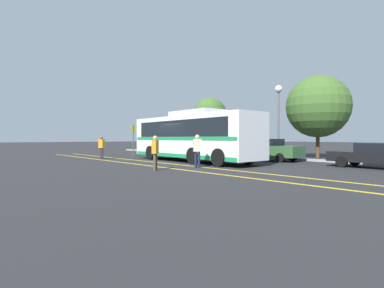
# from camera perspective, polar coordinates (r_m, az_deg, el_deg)

# --- Properties ---
(ground_plane) EXTENTS (220.00, 220.00, 0.00)m
(ground_plane) POSITION_cam_1_polar(r_m,az_deg,el_deg) (20.26, -2.24, -3.28)
(ground_plane) COLOR #262628
(lane_strip_0) EXTENTS (30.54, 0.20, 0.01)m
(lane_strip_0) POSITION_cam_1_polar(r_m,az_deg,el_deg) (18.55, -5.07, -3.68)
(lane_strip_0) COLOR gold
(lane_strip_0) RESTS_ON ground_plane
(lane_strip_1) EXTENTS (30.54, 0.20, 0.01)m
(lane_strip_1) POSITION_cam_1_polar(r_m,az_deg,el_deg) (17.61, -9.38, -3.95)
(lane_strip_1) COLOR gold
(lane_strip_1) RESTS_ON ground_plane
(curb_strip) EXTENTS (38.54, 0.36, 0.15)m
(curb_strip) POSITION_cam_1_polar(r_m,az_deg,el_deg) (24.48, 10.80, -2.36)
(curb_strip) COLOR #99999E
(curb_strip) RESTS_ON ground_plane
(transit_bus) EXTENTS (10.96, 3.08, 3.33)m
(transit_bus) POSITION_cam_1_polar(r_m,az_deg,el_deg) (19.87, 0.02, 1.58)
(transit_bus) COLOR white
(transit_bus) RESTS_ON ground_plane
(parked_car_0) EXTENTS (4.64, 2.08, 1.54)m
(parked_car_0) POSITION_cam_1_polar(r_m,az_deg,el_deg) (29.99, -5.78, -0.38)
(parked_car_0) COLOR navy
(parked_car_0) RESTS_ON ground_plane
(parked_car_1) EXTENTS (4.93, 2.08, 1.41)m
(parked_car_1) POSITION_cam_1_polar(r_m,az_deg,el_deg) (25.79, 1.55, -0.72)
(parked_car_1) COLOR #335B33
(parked_car_1) RESTS_ON ground_plane
(parked_car_2) EXTENTS (4.70, 2.11, 1.51)m
(parked_car_2) POSITION_cam_1_polar(r_m,az_deg,el_deg) (21.43, 14.16, -1.02)
(parked_car_2) COLOR #335B33
(parked_car_2) RESTS_ON ground_plane
(parked_car_3) EXTENTS (4.54, 1.98, 1.31)m
(parked_car_3) POSITION_cam_1_polar(r_m,az_deg,el_deg) (18.06, 31.75, -1.85)
(parked_car_3) COLOR black
(parked_car_3) RESTS_ON ground_plane
(pedestrian_0) EXTENTS (0.47, 0.35, 1.70)m
(pedestrian_0) POSITION_cam_1_polar(r_m,az_deg,el_deg) (23.14, -16.86, -0.38)
(pedestrian_0) COLOR #2D2D33
(pedestrian_0) RESTS_ON ground_plane
(pedestrian_1) EXTENTS (0.42, 0.47, 1.68)m
(pedestrian_1) POSITION_cam_1_polar(r_m,az_deg,el_deg) (14.46, -7.02, -1.28)
(pedestrian_1) COLOR brown
(pedestrian_1) RESTS_ON ground_plane
(pedestrian_2) EXTENTS (0.42, 0.47, 1.74)m
(pedestrian_2) POSITION_cam_1_polar(r_m,az_deg,el_deg) (15.81, 1.02, -0.91)
(pedestrian_2) COLOR #191E38
(pedestrian_2) RESTS_ON ground_plane
(bus_stop_sign) EXTENTS (0.07, 0.40, 2.65)m
(bus_stop_sign) POSITION_cam_1_polar(r_m,az_deg,el_deg) (24.89, -11.13, 1.35)
(bus_stop_sign) COLOR #59595E
(bus_stop_sign) RESTS_ON ground_plane
(street_lamp) EXTENTS (0.56, 0.56, 5.58)m
(street_lamp) POSITION_cam_1_polar(r_m,az_deg,el_deg) (23.95, 16.16, 7.67)
(street_lamp) COLOR #59595E
(street_lamp) RESTS_ON ground_plane
(tree_0) EXTENTS (3.36, 3.36, 5.54)m
(tree_0) POSITION_cam_1_polar(r_m,az_deg,el_deg) (29.61, 3.39, 5.56)
(tree_0) COLOR #513823
(tree_0) RESTS_ON ground_plane
(tree_1) EXTENTS (4.81, 4.81, 6.42)m
(tree_1) POSITION_cam_1_polar(r_m,az_deg,el_deg) (25.33, 22.88, 6.59)
(tree_1) COLOR #513823
(tree_1) RESTS_ON ground_plane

